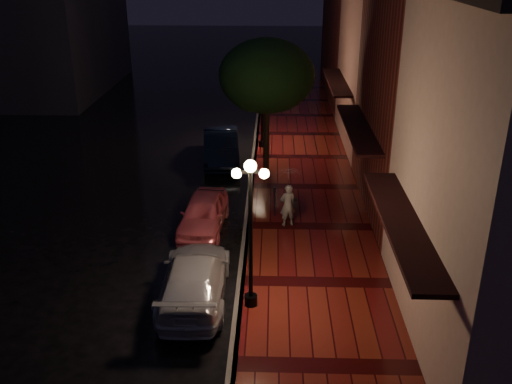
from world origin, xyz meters
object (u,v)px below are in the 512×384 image
(streetlamp_far, at_px, (262,99))
(parking_meter, at_px, (275,199))
(streetlamp_near, at_px, (251,226))
(street_tree, at_px, (267,78))
(silver_car, at_px, (194,279))
(woman_with_umbrella, at_px, (288,188))
(pink_car, at_px, (204,213))
(navy_car, at_px, (221,146))

(streetlamp_far, height_order, parking_meter, streetlamp_far)
(streetlamp_near, xyz_separation_m, streetlamp_far, (0.00, 14.00, 0.00))
(streetlamp_far, distance_m, street_tree, 3.44)
(silver_car, xyz_separation_m, woman_with_umbrella, (2.75, 4.60, 0.93))
(pink_car, relative_size, navy_car, 0.81)
(navy_car, bearing_deg, streetlamp_far, 38.55)
(navy_car, bearing_deg, woman_with_umbrella, -72.87)
(streetlamp_near, distance_m, streetlamp_far, 14.00)
(navy_car, bearing_deg, street_tree, -33.46)
(street_tree, relative_size, woman_with_umbrella, 2.65)
(navy_car, xyz_separation_m, parking_meter, (2.56, -6.29, 0.10))
(streetlamp_far, height_order, navy_car, streetlamp_far)
(pink_car, bearing_deg, silver_car, -83.03)
(streetlamp_near, bearing_deg, street_tree, 88.65)
(streetlamp_near, xyz_separation_m, parking_meter, (0.65, 5.82, -1.75))
(street_tree, xyz_separation_m, parking_meter, (0.39, -5.17, -3.40))
(streetlamp_near, relative_size, woman_with_umbrella, 1.97)
(silver_car, xyz_separation_m, parking_meter, (2.28, 5.34, 0.18))
(silver_car, bearing_deg, streetlamp_far, -98.36)
(streetlamp_near, height_order, navy_car, streetlamp_near)
(streetlamp_far, xyz_separation_m, navy_car, (-1.91, -1.89, -1.85))
(pink_car, height_order, silver_car, silver_car)
(pink_car, height_order, parking_meter, parking_meter)
(street_tree, xyz_separation_m, pink_car, (-2.16, -6.05, -3.61))
(street_tree, distance_m, navy_car, 4.26)
(silver_car, height_order, woman_with_umbrella, woman_with_umbrella)
(streetlamp_far, xyz_separation_m, pink_car, (-1.90, -9.06, -1.97))
(pink_car, relative_size, woman_with_umbrella, 1.70)
(street_tree, relative_size, navy_car, 1.27)
(streetlamp_far, height_order, pink_car, streetlamp_far)
(streetlamp_far, xyz_separation_m, silver_car, (-1.63, -13.52, -1.93))
(streetlamp_near, relative_size, navy_car, 0.94)
(pink_car, distance_m, woman_with_umbrella, 3.17)
(streetlamp_near, distance_m, street_tree, 11.12)
(street_tree, bearing_deg, streetlamp_far, 94.91)
(streetlamp_far, xyz_separation_m, street_tree, (0.26, -3.01, 1.64))
(pink_car, bearing_deg, parking_meter, 22.57)
(navy_car, distance_m, silver_car, 11.64)
(streetlamp_far, xyz_separation_m, woman_with_umbrella, (1.12, -8.92, -1.00))
(streetlamp_near, bearing_deg, streetlamp_far, 90.00)
(street_tree, distance_m, silver_car, 11.26)
(pink_car, distance_m, silver_car, 4.47)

